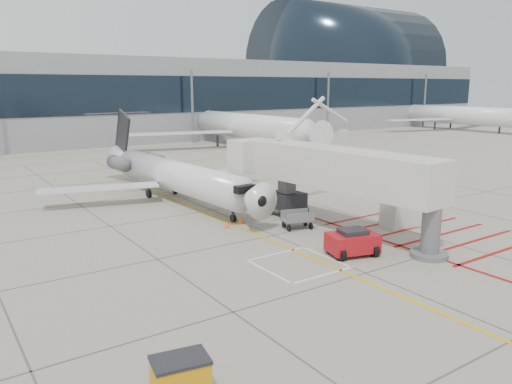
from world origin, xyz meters
TOP-DOWN VIEW (x-y plane):
  - ground_plane at (0.00, 0.00)m, footprint 260.00×260.00m
  - regional_jet at (-0.79, 14.44)m, footprint 22.57×27.81m
  - jet_bridge at (4.30, 1.92)m, footprint 9.95×18.73m
  - pushback_tug at (1.45, -1.57)m, footprint 3.12×2.41m
  - spill_bin at (-12.50, -8.28)m, footprint 1.83×1.39m
  - baggage_cart at (2.27, 4.38)m, footprint 2.26×1.76m
  - ground_power_unit at (8.73, 0.89)m, footprint 2.97×2.01m
  - cone_nose at (-1.62, 7.15)m, footprint 0.36×0.36m
  - cone_side at (-0.24, 7.59)m, footprint 0.37×0.37m
  - terminal_building at (10.00, 70.00)m, footprint 180.00×28.00m
  - terminal_glass_band at (10.00, 55.95)m, footprint 180.00×0.10m
  - terminal_dome at (70.00, 70.00)m, footprint 40.00×28.00m
  - bg_aircraft_c at (24.08, 46.00)m, footprint 34.69×38.55m
  - bg_aircraft_e at (78.87, 46.00)m, footprint 33.80×37.55m

SIDE VIEW (x-z plane):
  - ground_plane at x=0.00m, z-range 0.00..0.00m
  - cone_nose at x=-1.62m, z-range 0.00..0.50m
  - cone_side at x=-0.24m, z-range 0.00..0.51m
  - baggage_cart at x=2.27m, z-range 0.00..1.25m
  - spill_bin at x=-12.50m, z-range 0.00..1.44m
  - pushback_tug at x=1.45m, z-range 0.00..1.61m
  - ground_power_unit at x=8.73m, z-range 0.00..2.18m
  - regional_jet at x=-0.79m, z-range 0.00..7.01m
  - jet_bridge at x=4.30m, z-range 0.00..7.25m
  - bg_aircraft_e at x=78.87m, z-range 0.00..11.27m
  - bg_aircraft_c at x=24.08m, z-range 0.00..11.56m
  - terminal_building at x=10.00m, z-range 0.00..14.00m
  - terminal_glass_band at x=10.00m, z-range 5.00..11.00m
  - terminal_dome at x=70.00m, z-range 0.00..28.00m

